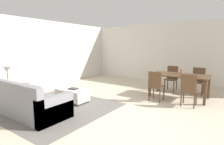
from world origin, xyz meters
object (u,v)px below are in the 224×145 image
object	(u,v)px
dining_table	(179,77)
book_on_ottoman	(73,89)
dining_chair_far_right	(198,79)
vase_centerpiece	(181,72)
dining_chair_near_right	(189,88)
dining_chair_near_left	(156,84)
couch	(30,103)
table_lamp	(7,70)
side_table	(9,89)
dining_chair_far_left	(172,77)
ottoman_table	(72,95)

from	to	relation	value
dining_table	book_on_ottoman	bearing A→B (deg)	-137.22
dining_chair_far_right	vase_centerpiece	world-z (taller)	vase_centerpiece
dining_table	dining_chair_near_right	distance (m)	0.95
dining_chair_near_right	vase_centerpiece	xyz separation A→B (m)	(-0.42, 0.83, 0.34)
dining_chair_near_left	dining_chair_far_right	bearing A→B (deg)	61.33
dining_chair_near_left	dining_chair_near_right	size ratio (longest dim) A/B	1.00
couch	table_lamp	bearing A→B (deg)	174.28
table_lamp	dining_chair_near_left	distance (m)	4.35
side_table	dining_table	size ratio (longest dim) A/B	0.32
couch	table_lamp	distance (m)	1.47
dining_table	book_on_ottoman	world-z (taller)	dining_table
dining_chair_near_right	table_lamp	bearing A→B (deg)	-148.10
table_lamp	dining_chair_far_right	distance (m)	6.13
dining_chair_far_right	book_on_ottoman	size ratio (longest dim) A/B	3.54
couch	dining_chair_far_left	bearing A→B (deg)	64.68
ottoman_table	dining_chair_near_left	xyz separation A→B (m)	(2.05, 1.50, 0.30)
side_table	couch	bearing A→B (deg)	-5.72
book_on_ottoman	side_table	bearing A→B (deg)	-138.86
side_table	book_on_ottoman	distance (m)	1.84
ottoman_table	dining_table	bearing A→B (deg)	42.91
side_table	dining_chair_far_right	bearing A→B (deg)	45.12
table_lamp	dining_table	bearing A→B (deg)	42.20
ottoman_table	dining_chair_near_right	size ratio (longest dim) A/B	1.07
side_table	vase_centerpiece	size ratio (longest dim) A/B	3.00
ottoman_table	dining_chair_near_left	world-z (taller)	dining_chair_near_left
ottoman_table	table_lamp	distance (m)	1.95
dining_chair_far_right	vase_centerpiece	size ratio (longest dim) A/B	4.77
side_table	book_on_ottoman	world-z (taller)	side_table
book_on_ottoman	dining_chair_far_right	bearing A→B (deg)	46.82
ottoman_table	vase_centerpiece	xyz separation A→B (m)	(2.56, 2.36, 0.63)
ottoman_table	book_on_ottoman	world-z (taller)	book_on_ottoman
dining_chair_near_left	dining_chair_near_right	world-z (taller)	same
couch	dining_chair_near_right	xyz separation A→B (m)	(3.06, 2.83, 0.23)
dining_chair_near_right	book_on_ottoman	bearing A→B (deg)	-153.22
dining_table	dining_chair_far_left	xyz separation A→B (m)	(-0.47, 0.83, -0.15)
ottoman_table	dining_chair_far_right	world-z (taller)	dining_chair_far_right
dining_table	dining_chair_far_right	size ratio (longest dim) A/B	1.94
side_table	dining_chair_far_right	xyz separation A→B (m)	(4.31, 4.33, 0.06)
side_table	dining_table	distance (m)	5.22
dining_table	dining_chair_near_left	bearing A→B (deg)	-118.89
side_table	dining_chair_near_right	xyz separation A→B (m)	(4.34, 2.70, 0.06)
side_table	dining_chair_far_left	size ratio (longest dim) A/B	0.63
dining_chair_near_right	dining_table	bearing A→B (deg)	120.61
side_table	table_lamp	xyz separation A→B (m)	(0.00, 0.00, 0.53)
dining_chair_near_left	dining_chair_near_right	distance (m)	0.94
dining_chair_far_right	dining_chair_far_left	bearing A→B (deg)	179.93
ottoman_table	table_lamp	size ratio (longest dim) A/B	1.88
dining_chair_near_right	dining_chair_far_left	world-z (taller)	same
couch	book_on_ottoman	xyz separation A→B (m)	(0.10, 1.34, 0.12)
couch	dining_chair_far_right	distance (m)	5.39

